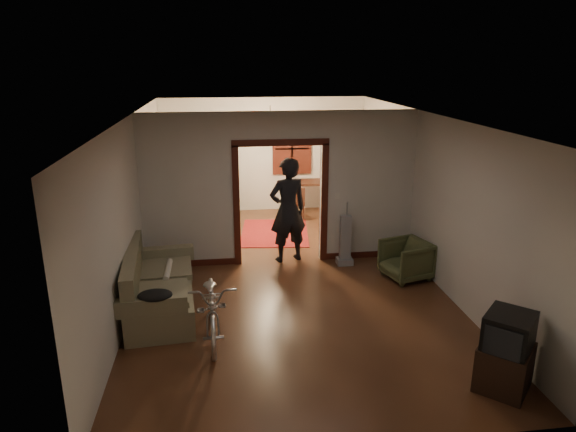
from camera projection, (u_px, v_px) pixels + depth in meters
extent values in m
cube|color=#3B1F12|center=(286.00, 276.00, 9.06)|extent=(5.00, 8.50, 0.01)
cube|color=white|center=(286.00, 116.00, 8.24)|extent=(5.00, 8.50, 0.01)
cube|color=beige|center=(264.00, 155.00, 12.68)|extent=(5.00, 0.02, 2.80)
cube|color=beige|center=(133.00, 205.00, 8.33)|extent=(0.02, 8.50, 2.80)
cube|color=beige|center=(427.00, 195.00, 8.97)|extent=(0.02, 8.50, 2.80)
cube|color=beige|center=(280.00, 189.00, 9.36)|extent=(5.00, 0.14, 2.80)
cube|color=#3B140D|center=(280.00, 205.00, 9.45)|extent=(1.74, 0.20, 2.32)
cube|color=black|center=(292.00, 149.00, 12.69)|extent=(0.98, 0.06, 1.28)
sphere|color=#FFE0A5|center=(270.00, 125.00, 10.74)|extent=(0.24, 0.24, 0.24)
cube|color=silver|center=(337.00, 196.00, 9.47)|extent=(0.08, 0.01, 0.12)
cube|color=brown|center=(160.00, 281.00, 7.69)|extent=(1.12, 2.16, 0.96)
cylinder|color=beige|center=(168.00, 270.00, 7.97)|extent=(0.09, 0.74, 0.09)
ellipsoid|color=black|center=(155.00, 295.00, 6.77)|extent=(0.45, 0.34, 0.13)
imported|color=silver|center=(213.00, 306.00, 6.98)|extent=(0.67, 1.76, 0.91)
imported|color=#434929|center=(406.00, 260.00, 8.88)|extent=(0.92, 0.90, 0.68)
cube|color=black|center=(504.00, 367.00, 5.91)|extent=(0.80, 0.80, 0.54)
cube|color=black|center=(509.00, 333.00, 5.78)|extent=(0.73, 0.73, 0.47)
cube|color=gray|center=(345.00, 240.00, 9.45)|extent=(0.34, 0.30, 0.95)
imported|color=black|center=(288.00, 210.00, 9.50)|extent=(0.82, 0.66, 1.98)
cube|color=maroon|center=(275.00, 233.00, 11.31)|extent=(1.66, 2.05, 0.01)
cube|color=#263922|center=(217.00, 180.00, 12.31)|extent=(0.92, 0.54, 1.80)
sphere|color=#1E5972|center=(215.00, 136.00, 12.00)|extent=(0.29, 0.29, 0.29)
cube|color=black|center=(315.00, 198.00, 12.63)|extent=(1.15, 0.73, 0.81)
cube|color=black|center=(296.00, 203.00, 12.13)|extent=(0.38, 0.38, 0.81)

